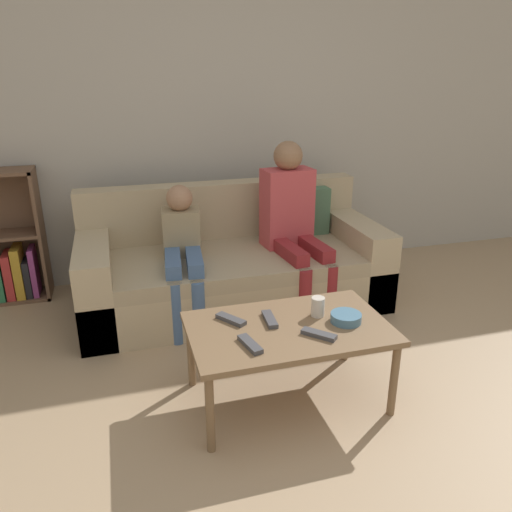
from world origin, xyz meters
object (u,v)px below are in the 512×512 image
object	(u,v)px
tv_remote_0	(319,334)
tv_remote_2	(270,319)
cup_near	(318,307)
tv_remote_1	(250,344)
person_adult	(292,215)
tv_remote_3	(231,319)
person_child	(183,247)
snack_bowl	(346,318)
couch	(233,267)
coffee_table	(289,333)

from	to	relation	value
tv_remote_0	tv_remote_2	world-z (taller)	same
cup_near	tv_remote_1	bearing A→B (deg)	-154.83
person_adult	tv_remote_2	xyz separation A→B (m)	(-0.50, -1.06, -0.21)
tv_remote_3	person_child	bearing A→B (deg)	61.19
person_adult	snack_bowl	world-z (taller)	person_adult
couch	cup_near	size ratio (longest dim) A/B	20.85
person_child	tv_remote_3	size ratio (longest dim) A/B	5.35
cup_near	tv_remote_2	world-z (taller)	cup_near
coffee_table	tv_remote_1	bearing A→B (deg)	-150.81
tv_remote_3	cup_near	bearing A→B (deg)	-42.96
couch	person_child	xyz separation A→B (m)	(-0.38, -0.14, 0.24)
cup_near	snack_bowl	xyz separation A→B (m)	(0.11, -0.10, -0.03)
couch	person_adult	size ratio (longest dim) A/B	1.82
tv_remote_0	cup_near	bearing A→B (deg)	25.25
cup_near	tv_remote_0	distance (m)	0.22
tv_remote_2	tv_remote_3	world-z (taller)	same
cup_near	couch	bearing A→B (deg)	98.29
tv_remote_1	tv_remote_2	world-z (taller)	same
coffee_table	person_adult	size ratio (longest dim) A/B	0.86
person_child	snack_bowl	xyz separation A→B (m)	(0.65, -1.12, -0.06)
person_adult	tv_remote_1	world-z (taller)	person_adult
couch	person_child	distance (m)	0.47
person_adult	tv_remote_2	distance (m)	1.19
person_adult	cup_near	xyz separation A→B (m)	(-0.24, -1.07, -0.18)
coffee_table	cup_near	bearing A→B (deg)	19.49
person_adult	tv_remote_3	bearing A→B (deg)	-130.22
person_child	tv_remote_0	distance (m)	1.30
tv_remote_1	snack_bowl	xyz separation A→B (m)	(0.52, 0.09, 0.01)
tv_remote_0	snack_bowl	distance (m)	0.21
tv_remote_0	tv_remote_1	world-z (taller)	same
snack_bowl	person_child	bearing A→B (deg)	120.34
cup_near	tv_remote_3	xyz separation A→B (m)	(-0.44, 0.06, -0.04)
tv_remote_2	person_child	bearing A→B (deg)	110.00
coffee_table	tv_remote_2	xyz separation A→B (m)	(-0.08, 0.07, 0.05)
tv_remote_0	snack_bowl	bearing A→B (deg)	-16.11
tv_remote_1	tv_remote_2	size ratio (longest dim) A/B	1.02
tv_remote_1	coffee_table	bearing A→B (deg)	16.67
tv_remote_2	tv_remote_0	bearing A→B (deg)	-45.86
coffee_table	tv_remote_2	world-z (taller)	tv_remote_2
coffee_table	person_adult	distance (m)	1.24
coffee_table	snack_bowl	xyz separation A→B (m)	(0.29, -0.04, 0.06)
couch	snack_bowl	size ratio (longest dim) A/B	13.60
tv_remote_1	person_adult	bearing A→B (deg)	49.93
person_adult	tv_remote_3	xyz separation A→B (m)	(-0.69, -1.00, -0.21)
tv_remote_0	tv_remote_1	xyz separation A→B (m)	(-0.34, 0.00, 0.00)
couch	person_child	world-z (taller)	person_child
coffee_table	tv_remote_3	xyz separation A→B (m)	(-0.26, 0.13, 0.05)
cup_near	tv_remote_1	world-z (taller)	cup_near
couch	tv_remote_2	size ratio (longest dim) A/B	12.19
person_adult	snack_bowl	distance (m)	1.19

